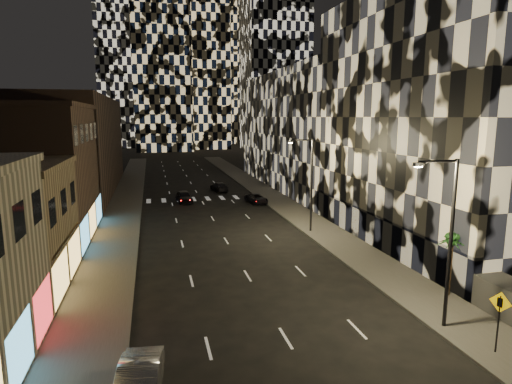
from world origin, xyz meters
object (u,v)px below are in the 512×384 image
streetlight_far (309,179)px  ped_sign (499,311)px  car_dark_midlane (184,197)px  car_dark_rightlane (256,199)px  palm_tree (452,245)px  streetlight_near (447,232)px  car_dark_oncoming (219,187)px

streetlight_far → ped_sign: 23.08m
car_dark_midlane → car_dark_rightlane: size_ratio=1.03×
car_dark_rightlane → palm_tree: bearing=-89.0°
streetlight_near → car_dark_oncoming: bearing=96.1°
palm_tree → streetlight_far: bearing=100.8°
ped_sign → palm_tree: (2.23, 6.34, 1.20)m
car_dark_rightlane → palm_tree: size_ratio=1.11×
car_dark_oncoming → car_dark_rightlane: 10.98m
streetlight_near → streetlight_far: bearing=90.0°
car_dark_rightlane → streetlight_near: bearing=-94.9°
palm_tree → car_dark_oncoming: bearing=100.7°
streetlight_far → car_dark_rightlane: size_ratio=2.04×
car_dark_oncoming → car_dark_rightlane: size_ratio=1.05×
streetlight_far → palm_tree: streetlight_far is taller
streetlight_near → car_dark_oncoming: streetlight_near is taller
streetlight_far → palm_tree: (3.15, -16.52, -1.92)m
car_dark_oncoming → ped_sign: ped_sign is taller
streetlight_near → car_dark_oncoming: (-4.85, 45.64, -4.68)m
car_dark_oncoming → ped_sign: (5.77, -48.49, 1.56)m
car_dark_oncoming → car_dark_rightlane: car_dark_oncoming is taller
car_dark_oncoming → car_dark_rightlane: (3.33, -10.46, -0.06)m
palm_tree → ped_sign: bearing=-109.4°
car_dark_rightlane → car_dark_midlane: bearing=155.4°
car_dark_midlane → car_dark_rightlane: bearing=-23.0°
ped_sign → palm_tree: bearing=47.6°
streetlight_far → palm_tree: size_ratio=2.26×
streetlight_near → car_dark_midlane: 39.77m
car_dark_oncoming → streetlight_near: bearing=88.4°
car_dark_oncoming → car_dark_midlane: bearing=44.6°
streetlight_far → car_dark_rightlane: 15.98m
car_dark_midlane → palm_tree: palm_tree is taller
car_dark_oncoming → palm_tree: size_ratio=1.16×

